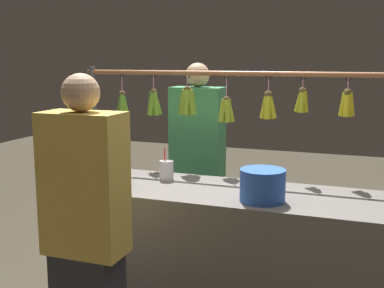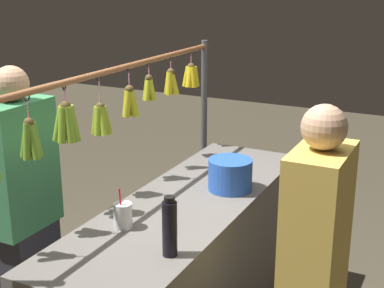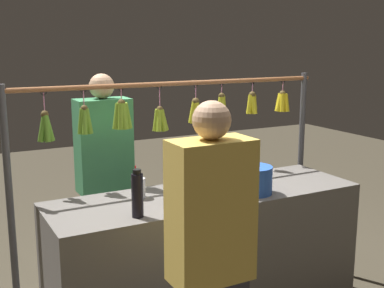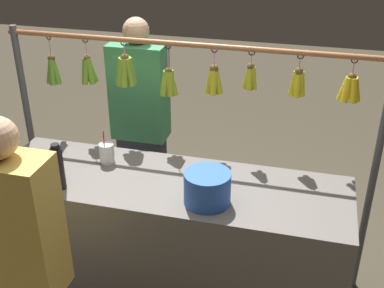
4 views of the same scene
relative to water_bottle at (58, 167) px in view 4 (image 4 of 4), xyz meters
The scene contains 7 objects.
market_counter 0.81m from the water_bottle, 159.70° to the right, with size 2.00×0.62×0.88m, color #66605B.
display_rack 0.85m from the water_bottle, 130.18° to the right, with size 2.30×0.14×1.58m.
water_bottle is the anchor object (origin of this frame).
blue_bucket 0.80m from the water_bottle, behind, with size 0.24×0.24×0.17m, color blue.
drink_cup 0.36m from the water_bottle, 112.54° to the right, with size 0.09×0.09×0.20m.
vendor_person 0.97m from the water_bottle, 97.50° to the right, with size 0.38×0.21×1.60m.
customer_person 0.64m from the water_bottle, 101.54° to the left, with size 0.37×0.20×1.57m.
Camera 4 is at (-0.71, 2.21, 2.33)m, focal length 46.12 mm.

